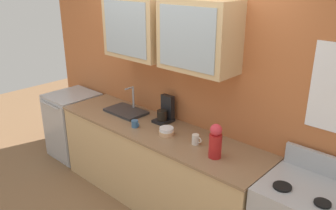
{
  "coord_description": "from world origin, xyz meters",
  "views": [
    {
      "loc": [
        2.35,
        -2.36,
        2.43
      ],
      "look_at": [
        0.17,
        0.0,
        1.2
      ],
      "focal_mm": 37.17,
      "sensor_mm": 36.0,
      "label": 1
    }
  ],
  "objects_px": {
    "vase": "(215,141)",
    "dishwasher": "(74,125)",
    "cup_near_bowls": "(195,140)",
    "sink_faucet": "(126,111)",
    "cup_near_sink": "(135,124)",
    "bowl_stack": "(166,131)",
    "coffee_maker": "(165,112)"
  },
  "relations": [
    {
      "from": "sink_faucet",
      "to": "coffee_maker",
      "type": "height_order",
      "value": "sink_faucet"
    },
    {
      "from": "vase",
      "to": "dishwasher",
      "type": "distance_m",
      "value": 2.49
    },
    {
      "from": "dishwasher",
      "to": "vase",
      "type": "bearing_deg",
      "value": -1.78
    },
    {
      "from": "cup_near_sink",
      "to": "dishwasher",
      "type": "relative_size",
      "value": 0.12
    },
    {
      "from": "cup_near_bowls",
      "to": "dishwasher",
      "type": "xyz_separation_m",
      "value": [
        -2.13,
        -0.0,
        -0.49
      ]
    },
    {
      "from": "sink_faucet",
      "to": "cup_near_sink",
      "type": "distance_m",
      "value": 0.44
    },
    {
      "from": "cup_near_sink",
      "to": "cup_near_bowls",
      "type": "bearing_deg",
      "value": 10.0
    },
    {
      "from": "sink_faucet",
      "to": "coffee_maker",
      "type": "xyz_separation_m",
      "value": [
        0.51,
        0.12,
        0.09
      ]
    },
    {
      "from": "vase",
      "to": "cup_near_bowls",
      "type": "distance_m",
      "value": 0.31
    },
    {
      "from": "cup_near_sink",
      "to": "cup_near_bowls",
      "type": "xyz_separation_m",
      "value": [
        0.71,
        0.13,
        0.01
      ]
    },
    {
      "from": "cup_near_sink",
      "to": "coffee_maker",
      "type": "relative_size",
      "value": 0.36
    },
    {
      "from": "vase",
      "to": "coffee_maker",
      "type": "xyz_separation_m",
      "value": [
        -0.87,
        0.28,
        -0.05
      ]
    },
    {
      "from": "sink_faucet",
      "to": "vase",
      "type": "distance_m",
      "value": 1.39
    },
    {
      "from": "bowl_stack",
      "to": "coffee_maker",
      "type": "xyz_separation_m",
      "value": [
        -0.24,
        0.24,
        0.07
      ]
    },
    {
      "from": "bowl_stack",
      "to": "cup_near_sink",
      "type": "xyz_separation_m",
      "value": [
        -0.37,
        -0.09,
        0.0
      ]
    },
    {
      "from": "sink_faucet",
      "to": "cup_near_sink",
      "type": "height_order",
      "value": "sink_faucet"
    },
    {
      "from": "bowl_stack",
      "to": "coffee_maker",
      "type": "height_order",
      "value": "coffee_maker"
    },
    {
      "from": "vase",
      "to": "sink_faucet",
      "type": "bearing_deg",
      "value": 173.41
    },
    {
      "from": "sink_faucet",
      "to": "bowl_stack",
      "type": "relative_size",
      "value": 3.11
    },
    {
      "from": "bowl_stack",
      "to": "dishwasher",
      "type": "height_order",
      "value": "bowl_stack"
    },
    {
      "from": "vase",
      "to": "dishwasher",
      "type": "bearing_deg",
      "value": 178.22
    },
    {
      "from": "cup_near_bowls",
      "to": "dishwasher",
      "type": "distance_m",
      "value": 2.19
    },
    {
      "from": "coffee_maker",
      "to": "vase",
      "type": "bearing_deg",
      "value": -18.01
    },
    {
      "from": "vase",
      "to": "cup_near_bowls",
      "type": "relative_size",
      "value": 3.02
    },
    {
      "from": "cup_near_sink",
      "to": "coffee_maker",
      "type": "height_order",
      "value": "coffee_maker"
    },
    {
      "from": "sink_faucet",
      "to": "vase",
      "type": "relative_size",
      "value": 1.5
    },
    {
      "from": "cup_near_sink",
      "to": "vase",
      "type": "bearing_deg",
      "value": 2.91
    },
    {
      "from": "sink_faucet",
      "to": "vase",
      "type": "height_order",
      "value": "vase"
    },
    {
      "from": "coffee_maker",
      "to": "cup_near_sink",
      "type": "bearing_deg",
      "value": -110.75
    },
    {
      "from": "cup_near_sink",
      "to": "dishwasher",
      "type": "bearing_deg",
      "value": 174.95
    },
    {
      "from": "vase",
      "to": "cup_near_bowls",
      "type": "xyz_separation_m",
      "value": [
        -0.28,
        0.08,
        -0.1
      ]
    },
    {
      "from": "bowl_stack",
      "to": "cup_near_bowls",
      "type": "bearing_deg",
      "value": 5.4
    }
  ]
}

